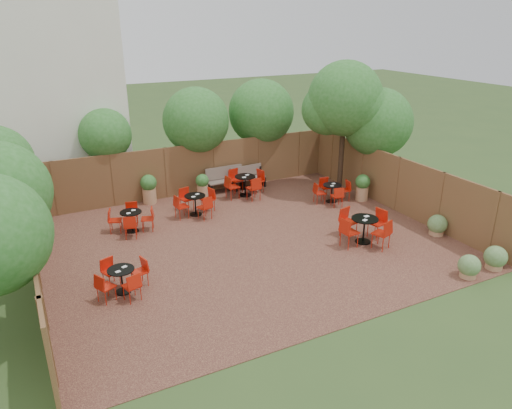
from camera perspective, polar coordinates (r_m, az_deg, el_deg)
name	(u,v)px	position (r m, az deg, el deg)	size (l,w,h in m)	color
ground	(247,242)	(14.98, -1.07, -4.55)	(80.00, 80.00, 0.00)	#354F23
courtyard_paving	(247,242)	(14.98, -1.07, -4.51)	(12.00, 10.00, 0.02)	#3A1A17
fence_back	(191,170)	(18.94, -7.73, 4.16)	(12.00, 0.08, 2.00)	brown
fence_left	(34,254)	(13.35, -25.06, -5.38)	(0.08, 10.00, 2.00)	brown
fence_right	(397,184)	(17.85, 16.53, 2.37)	(0.08, 10.00, 2.00)	brown
neighbour_building	(49,90)	(20.34, -23.48, 12.49)	(5.00, 4.00, 8.00)	silver
overhang_foliage	(191,139)	(16.32, -7.78, 7.75)	(15.83, 10.89, 2.77)	#276320
courtyard_tree	(345,103)	(18.74, 10.57, 11.90)	(2.93, 2.85, 5.12)	black
park_bench_left	(225,179)	(19.19, -3.67, 3.08)	(1.62, 0.57, 0.99)	brown
park_bench_right	(248,177)	(19.59, -1.02, 3.35)	(1.49, 0.61, 0.90)	brown
bistro_tables	(247,211)	(16.14, -1.03, -0.81)	(9.93, 7.13, 0.94)	black
planters	(183,192)	(17.76, -8.78, 1.52)	(11.76, 3.96, 1.11)	#AE7D57
low_shrubs	(466,248)	(15.16, 23.79, -4.77)	(1.92, 2.99, 0.67)	#AE7D57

